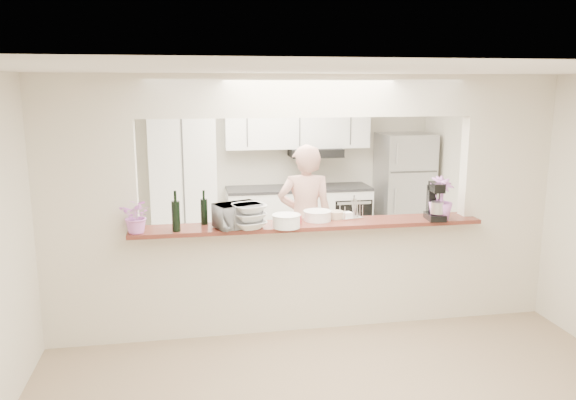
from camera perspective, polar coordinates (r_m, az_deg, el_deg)
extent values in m
plane|color=gray|center=(5.84, 1.98, -12.65)|extent=(6.00, 6.00, 0.00)
cube|color=beige|center=(7.25, -0.64, -7.68)|extent=(5.00, 2.90, 0.01)
cube|color=silver|center=(5.40, -19.71, -1.34)|extent=(0.90, 0.15, 2.50)
cube|color=silver|center=(6.21, 20.89, 0.18)|extent=(0.90, 0.15, 2.50)
cube|color=silver|center=(5.33, 2.15, 10.55)|extent=(3.20, 0.15, 0.40)
cube|color=silver|center=(5.64, 2.02, -7.78)|extent=(3.20, 0.15, 1.05)
cube|color=maroon|center=(5.44, 2.17, -2.53)|extent=(3.40, 0.38, 0.04)
cube|color=white|center=(8.01, -10.54, 1.70)|extent=(0.90, 0.60, 2.10)
cube|color=white|center=(8.29, 1.09, -2.01)|extent=(2.10, 0.60, 0.90)
cube|color=#2C2B2E|center=(8.19, 1.10, 1.18)|extent=(2.10, 0.62, 0.04)
cube|color=white|center=(8.20, 0.96, 7.92)|extent=(2.10, 0.35, 0.75)
cube|color=black|center=(8.19, 2.81, 4.85)|extent=(0.75, 0.45, 0.12)
cube|color=black|center=(8.17, 6.68, -1.93)|extent=(0.55, 0.02, 0.55)
cube|color=#ACACB1|center=(8.61, 11.66, 0.98)|extent=(0.75, 0.70, 1.70)
imported|color=#D16FB5|center=(5.20, -15.07, -1.55)|extent=(0.35, 0.33, 0.32)
cylinder|color=black|center=(5.18, -11.32, -1.64)|extent=(0.08, 0.08, 0.28)
cylinder|color=black|center=(5.14, -11.40, 0.40)|extent=(0.03, 0.03, 0.10)
cylinder|color=black|center=(5.40, -8.52, -1.18)|extent=(0.07, 0.07, 0.25)
cylinder|color=black|center=(5.37, -8.57, 0.54)|extent=(0.02, 0.02, 0.09)
imported|color=#A3A3A8|center=(5.26, -5.18, -1.57)|extent=(0.48, 0.40, 0.23)
imported|color=silver|center=(5.20, -3.95, -1.70)|extent=(0.39, 0.39, 0.23)
cylinder|color=white|center=(5.24, -0.17, -2.19)|extent=(0.26, 0.26, 0.11)
cylinder|color=white|center=(5.22, -0.17, -1.53)|extent=(0.27, 0.27, 0.01)
cylinder|color=white|center=(5.52, 3.01, -1.63)|extent=(0.27, 0.27, 0.09)
cylinder|color=white|center=(5.51, 3.01, -1.14)|extent=(0.28, 0.28, 0.01)
cylinder|color=maroon|center=(5.41, 0.58, -1.97)|extent=(0.15, 0.15, 0.07)
cylinder|color=tan|center=(5.62, 4.87, -1.51)|extent=(0.16, 0.16, 0.07)
cube|color=silver|center=(5.64, 6.43, -1.81)|extent=(0.24, 0.17, 0.01)
cube|color=white|center=(5.63, 6.43, -1.47)|extent=(0.11, 0.11, 0.05)
cube|color=black|center=(5.73, 14.70, -1.65)|extent=(0.19, 0.27, 0.06)
cube|color=black|center=(5.78, 14.51, 0.15)|extent=(0.12, 0.10, 0.27)
cube|color=black|center=(5.66, 14.88, 1.28)|extent=(0.13, 0.22, 0.09)
cylinder|color=#B7B7BC|center=(5.66, 14.92, -0.76)|extent=(0.12, 0.12, 0.12)
imported|color=#BB70D1|center=(5.71, 15.25, 0.16)|extent=(0.27, 0.27, 0.43)
imported|color=tan|center=(6.45, 1.77, -2.10)|extent=(0.69, 0.50, 1.74)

